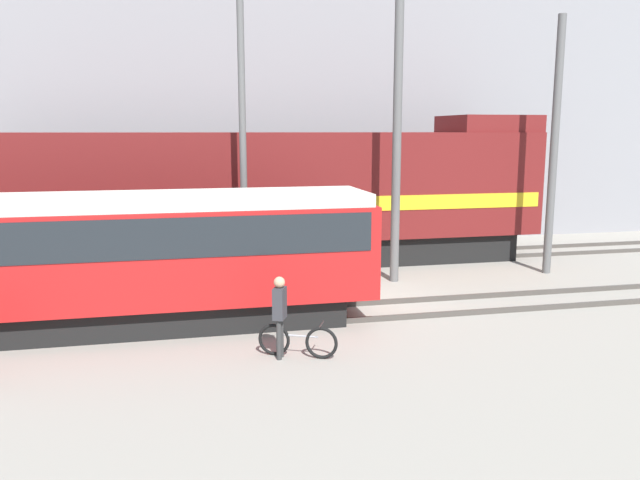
% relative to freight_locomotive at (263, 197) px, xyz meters
% --- Properties ---
extents(ground_plane, '(120.00, 120.00, 0.00)m').
position_rel_freight_locomotive_xyz_m(ground_plane, '(2.00, -5.45, -2.42)').
color(ground_plane, gray).
extents(track_near, '(60.00, 1.50, 0.14)m').
position_rel_freight_locomotive_xyz_m(track_near, '(2.00, -6.43, -2.35)').
color(track_near, '#47423D').
rests_on(track_near, ground).
extents(track_far, '(60.00, 1.51, 0.14)m').
position_rel_freight_locomotive_xyz_m(track_far, '(2.00, 0.00, -2.35)').
color(track_far, '#47423D').
rests_on(track_far, ground).
extents(building_backdrop, '(45.76, 6.00, 11.07)m').
position_rel_freight_locomotive_xyz_m(building_backdrop, '(2.00, 6.72, 3.11)').
color(building_backdrop, gray).
rests_on(building_backdrop, ground).
extents(freight_locomotive, '(19.97, 3.04, 5.21)m').
position_rel_freight_locomotive_xyz_m(freight_locomotive, '(0.00, 0.00, 0.00)').
color(freight_locomotive, black).
rests_on(freight_locomotive, ground).
extents(streetcar, '(12.66, 2.54, 3.21)m').
position_rel_freight_locomotive_xyz_m(streetcar, '(-4.53, -6.43, -0.59)').
color(streetcar, black).
rests_on(streetcar, ground).
extents(bicycle, '(1.58, 0.80, 0.75)m').
position_rel_freight_locomotive_xyz_m(bicycle, '(-0.47, -9.14, -2.08)').
color(bicycle, black).
rests_on(bicycle, ground).
extents(person, '(0.35, 0.42, 1.74)m').
position_rel_freight_locomotive_xyz_m(person, '(-0.84, -9.12, -1.36)').
color(person, '#333333').
rests_on(person, ground).
extents(utility_pole_left, '(0.20, 0.20, 8.90)m').
position_rel_freight_locomotive_xyz_m(utility_pole_left, '(-0.95, -3.21, 2.02)').
color(utility_pole_left, '#595959').
rests_on(utility_pole_left, ground).
extents(utility_pole_center, '(0.27, 0.27, 9.15)m').
position_rel_freight_locomotive_xyz_m(utility_pole_center, '(3.70, -3.21, 2.15)').
color(utility_pole_center, '#595959').
rests_on(utility_pole_center, ground).
extents(utility_pole_right, '(0.26, 0.26, 8.25)m').
position_rel_freight_locomotive_xyz_m(utility_pole_right, '(9.04, -3.21, 1.70)').
color(utility_pole_right, '#595959').
rests_on(utility_pole_right, ground).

